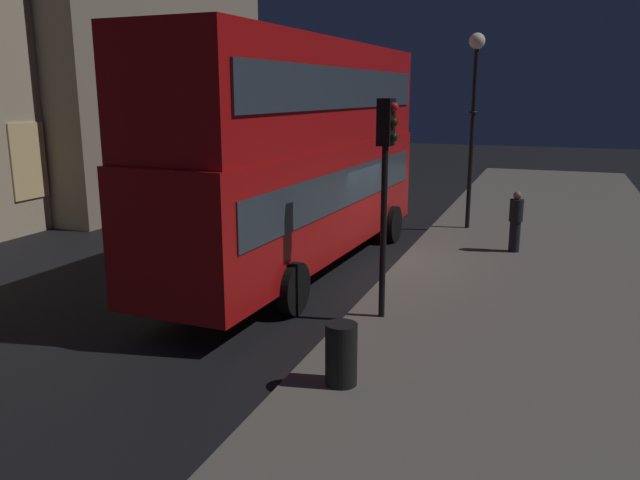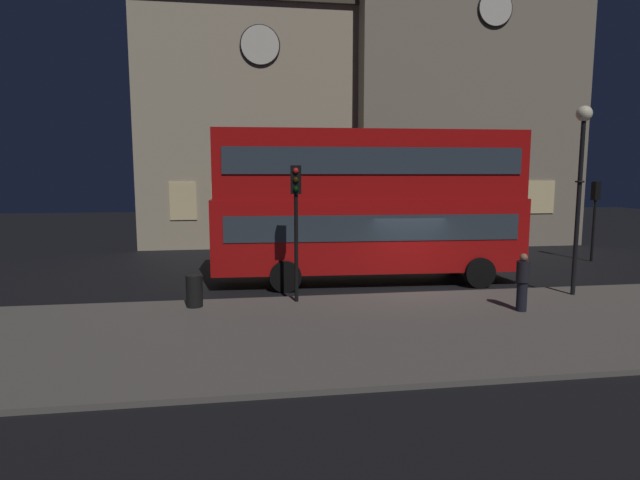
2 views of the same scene
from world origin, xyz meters
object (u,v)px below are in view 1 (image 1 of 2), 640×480
Objects in this scene: double_decker_bus at (300,147)px; pedestrian at (516,221)px; traffic_light_near_kerb at (386,163)px; street_lamp at (474,91)px; traffic_light_far_side at (335,134)px; litter_bin at (341,354)px.

pedestrian is at bearing -53.59° from double_decker_bus.
traffic_light_near_kerb is 9.08m from street_lamp.
traffic_light_near_kerb is at bearing 12.56° from traffic_light_far_side.
traffic_light_far_side is (11.40, 3.05, -0.42)m from double_decker_bus.
pedestrian is at bearing -11.46° from litter_bin.
litter_bin is (-3.04, -0.17, -2.50)m from traffic_light_near_kerb.
pedestrian reaches higher than litter_bin.
street_lamp reaches higher than traffic_light_near_kerb.
double_decker_bus is 4.13m from traffic_light_near_kerb.
traffic_light_far_side is at bearing 27.72° from traffic_light_near_kerb.
pedestrian is (3.29, -4.95, -2.10)m from double_decker_bus.
double_decker_bus is at bearing 151.08° from street_lamp.
double_decker_bus is 7.17m from litter_bin.
street_lamp is at bearing -1.26° from litter_bin.
double_decker_bus is at bearing 49.70° from traffic_light_near_kerb.
street_lamp reaches higher than traffic_light_far_side.
traffic_light_far_side is 0.61× the size of street_lamp.
double_decker_bus is 6.85× the size of pedestrian.
street_lamp is at bearing 2.42° from traffic_light_near_kerb.
traffic_light_near_kerb is at bearing 155.20° from pedestrian.
traffic_light_far_side is 2.21× the size of pedestrian.
street_lamp reaches higher than litter_bin.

